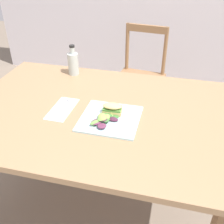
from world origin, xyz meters
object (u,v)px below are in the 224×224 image
at_px(sandwich_half_front, 112,109).
at_px(dining_table, 97,127).
at_px(chair_wooden_far, 140,78).
at_px(bottle_cold_brew, 73,64).
at_px(fork_on_napkin, 63,107).
at_px(plate_lunch, 110,119).

bearing_deg(sandwich_half_front, dining_table, 163.66).
relative_size(chair_wooden_far, sandwich_half_front, 8.82).
height_order(sandwich_half_front, bottle_cold_brew, bottle_cold_brew).
distance_m(dining_table, fork_on_napkin, 0.21).
bearing_deg(chair_wooden_far, dining_table, -94.13).
height_order(plate_lunch, fork_on_napkin, plate_lunch).
distance_m(sandwich_half_front, fork_on_napkin, 0.27).
xyz_separation_m(dining_table, bottle_cold_brew, (-0.27, 0.38, 0.18)).
relative_size(chair_wooden_far, bottle_cold_brew, 4.54).
distance_m(fork_on_napkin, bottle_cold_brew, 0.42).
xyz_separation_m(chair_wooden_far, sandwich_half_front, (0.02, -1.07, 0.33)).
xyz_separation_m(sandwich_half_front, bottle_cold_brew, (-0.36, 0.41, 0.03)).
bearing_deg(fork_on_napkin, plate_lunch, -10.61).
xyz_separation_m(dining_table, chair_wooden_far, (0.08, 1.04, -0.18)).
distance_m(chair_wooden_far, plate_lunch, 1.15).
xyz_separation_m(plate_lunch, bottle_cold_brew, (-0.36, 0.46, 0.06)).
distance_m(plate_lunch, fork_on_napkin, 0.27).
distance_m(dining_table, chair_wooden_far, 1.06).
relative_size(sandwich_half_front, fork_on_napkin, 0.53).
height_order(dining_table, bottle_cold_brew, bottle_cold_brew).
relative_size(dining_table, plate_lunch, 4.88).
xyz_separation_m(plate_lunch, fork_on_napkin, (-0.26, 0.05, 0.00)).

